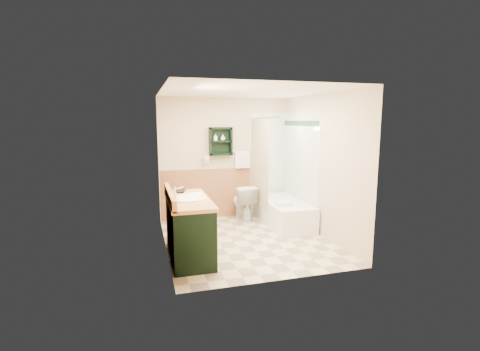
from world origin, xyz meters
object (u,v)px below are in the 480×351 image
toilet (243,203)px  vanity_book (173,184)px  wall_shelf (221,141)px  soap_bottle_b (223,138)px  vanity (189,228)px  bathtub (283,213)px  hair_dryer (206,159)px  soap_bottle_a (215,139)px

toilet → vanity_book: (-1.44, -1.05, 0.63)m
wall_shelf → soap_bottle_b: size_ratio=4.72×
vanity → soap_bottle_b: size_ratio=11.64×
bathtub → wall_shelf: bearing=143.2°
bathtub → toilet: (-0.64, 0.52, 0.12)m
toilet → vanity_book: 1.89m
wall_shelf → hair_dryer: size_ratio=2.29×
vanity_book → soap_bottle_b: 1.81m
wall_shelf → soap_bottle_a: bearing=-177.4°
toilet → hair_dryer: bearing=-23.0°
bathtub → vanity: bearing=-151.1°
wall_shelf → soap_bottle_b: wall_shelf is taller
vanity → vanity_book: size_ratio=5.54×
toilet → vanity_book: vanity_book is taller
vanity → soap_bottle_a: (0.79, 1.82, 1.17)m
wall_shelf → hair_dryer: 0.46m
bathtub → vanity_book: size_ratio=6.12×
hair_dryer → toilet: hair_dryer is taller
hair_dryer → vanity: size_ratio=0.18×
wall_shelf → vanity: bearing=-116.1°
hair_dryer → vanity_book: bearing=-119.8°
wall_shelf → soap_bottle_b: (0.04, -0.01, 0.06)m
hair_dryer → vanity: 2.09m
vanity → toilet: (1.28, 1.58, -0.08)m
toilet → soap_bottle_a: 1.36m
vanity_book → soap_bottle_b: size_ratio=2.10×
hair_dryer → soap_bottle_a: soap_bottle_a is taller
vanity_book → soap_bottle_b: soap_bottle_b is taller
vanity → bathtub: vanity is taller
hair_dryer → soap_bottle_a: (0.19, -0.03, 0.40)m
vanity → soap_bottle_a: bearing=66.7°
bathtub → soap_bottle_b: 1.86m
hair_dryer → toilet: (0.68, -0.27, -0.85)m
bathtub → vanity_book: bearing=-165.6°
wall_shelf → bathtub: size_ratio=0.37×
hair_dryer → vanity: bearing=-107.8°
hair_dryer → vanity_book: size_ratio=0.98×
wall_shelf → soap_bottle_b: 0.07m
vanity_book → wall_shelf: bearing=65.8°
hair_dryer → vanity_book: (-0.76, -1.33, -0.22)m
toilet → soap_bottle_a: (-0.49, 0.24, 1.25)m
toilet → soap_bottle_b: 1.33m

